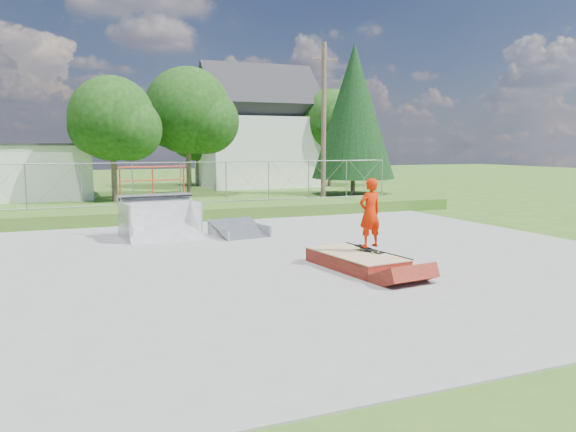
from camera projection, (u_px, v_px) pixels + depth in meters
name	position (u px, v px, depth m)	size (l,w,h in m)	color
ground	(268.00, 262.00, 14.45)	(120.00, 120.00, 0.00)	#32621C
concrete_pad	(268.00, 261.00, 14.44)	(20.00, 16.00, 0.04)	gray
grass_berm	(187.00, 212.00, 23.11)	(24.00, 3.00, 0.50)	#32621C
grind_box	(356.00, 261.00, 13.63)	(1.58, 2.79, 0.40)	maroon
quarter_pipe	(161.00, 203.00, 17.89)	(2.31, 1.95, 2.31)	#919498
flat_bank_ramp	(240.00, 230.00, 18.46)	(1.57, 1.68, 0.48)	#919498
skateboard	(369.00, 250.00, 13.80)	(0.22, 0.80, 0.02)	black
skater	(370.00, 216.00, 13.69)	(0.62, 0.40, 1.69)	red
chain_link_fence	(181.00, 183.00, 23.88)	(20.00, 0.06, 1.80)	gray
gable_house	(257.00, 134.00, 41.21)	(8.40, 6.08, 8.94)	white
utility_pole	(324.00, 125.00, 27.81)	(0.24, 0.24, 8.00)	brown
tree_left_near	(117.00, 122.00, 29.57)	(4.76, 4.48, 6.65)	brown
tree_center	(193.00, 114.00, 33.04)	(5.44, 5.12, 7.60)	brown
tree_right_far	(335.00, 124.00, 41.15)	(5.10, 4.80, 7.12)	brown
tree_back_mid	(201.00, 137.00, 41.49)	(4.08, 3.84, 5.70)	brown
conifer_tree	(354.00, 111.00, 33.98)	(5.04, 5.04, 9.10)	brown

